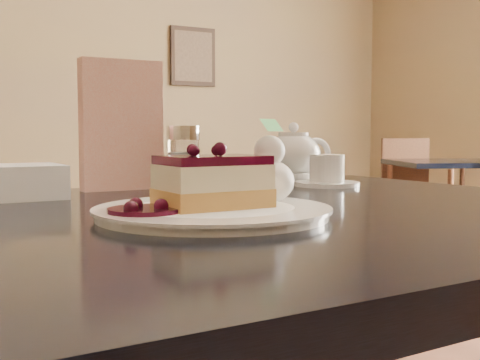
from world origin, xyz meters
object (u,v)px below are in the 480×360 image
tea_set (299,161)px  cheesecake_slice (212,182)px  main_table (194,276)px  bg_table_far_right (455,244)px  dessert_plate (213,213)px

tea_set → cheesecake_slice: bearing=-134.9°
main_table → cheesecake_slice: cheesecake_slice is taller
tea_set → bg_table_far_right: tea_set is taller
bg_table_far_right → dessert_plate: bearing=-119.3°
tea_set → main_table: bearing=-139.3°
main_table → tea_set: tea_set is taller
bg_table_far_right → main_table: bearing=-120.0°
dessert_plate → bg_table_far_right: bearing=38.1°
tea_set → bg_table_far_right: (2.77, 2.08, -0.76)m
main_table → dessert_plate: bearing=-90.0°
dessert_plate → tea_set: (0.38, 0.38, 0.04)m
main_table → dessert_plate: (0.00, -0.05, 0.09)m
tea_set → dessert_plate: bearing=-134.9°
bg_table_far_right → tea_set: bearing=-120.4°
dessert_plate → tea_set: tea_set is taller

